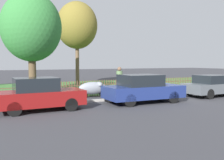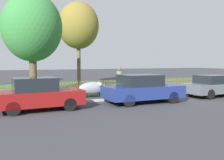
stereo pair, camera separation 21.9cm
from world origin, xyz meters
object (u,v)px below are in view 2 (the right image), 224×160
object	(u,v)px
covered_motorcycle	(93,88)
tree_mid_park	(78,26)
tree_behind_motorcycle	(32,28)
parked_car_navy_estate	(215,86)
parked_car_silver_hatchback	(38,94)
parked_car_black_saloon	(142,89)
pedestrian_near_fence	(120,80)

from	to	relation	value
covered_motorcycle	tree_mid_park	world-z (taller)	tree_mid_park
covered_motorcycle	tree_behind_motorcycle	distance (m)	5.67
parked_car_navy_estate	parked_car_silver_hatchback	bearing A→B (deg)	178.02
parked_car_silver_hatchback	tree_behind_motorcycle	bearing A→B (deg)	83.24
parked_car_silver_hatchback	parked_car_navy_estate	bearing A→B (deg)	-1.28
tree_mid_park	tree_behind_motorcycle	bearing A→B (deg)	-131.06
parked_car_silver_hatchback	parked_car_black_saloon	bearing A→B (deg)	-2.80
pedestrian_near_fence	tree_mid_park	bearing A→B (deg)	68.32
tree_mid_park	parked_car_silver_hatchback	bearing A→B (deg)	-115.93
covered_motorcycle	tree_mid_park	distance (m)	9.98
parked_car_navy_estate	pedestrian_near_fence	world-z (taller)	pedestrian_near_fence
parked_car_silver_hatchback	tree_behind_motorcycle	xyz separation A→B (m)	(0.55, 5.60, 3.64)
parked_car_black_saloon	tree_mid_park	world-z (taller)	tree_mid_park
pedestrian_near_fence	covered_motorcycle	bearing A→B (deg)	141.61
parked_car_silver_hatchback	parked_car_black_saloon	world-z (taller)	parked_car_black_saloon
parked_car_silver_hatchback	tree_behind_motorcycle	size ratio (longest dim) A/B	0.57
parked_car_navy_estate	tree_mid_park	bearing A→B (deg)	113.26
tree_behind_motorcycle	parked_car_black_saloon	bearing A→B (deg)	-50.29
parked_car_black_saloon	parked_car_navy_estate	xyz separation A→B (m)	(5.40, 0.13, -0.07)
parked_car_silver_hatchback	parked_car_navy_estate	size ratio (longest dim) A/B	0.90
parked_car_silver_hatchback	pedestrian_near_fence	bearing A→B (deg)	22.29
parked_car_navy_estate	tree_mid_park	size ratio (longest dim) A/B	0.54
parked_car_navy_estate	covered_motorcycle	xyz separation A→B (m)	(-7.06, 2.79, -0.10)
covered_motorcycle	parked_car_black_saloon	bearing A→B (deg)	-55.49
parked_car_navy_estate	tree_behind_motorcycle	distance (m)	12.21
parked_car_silver_hatchback	parked_car_navy_estate	world-z (taller)	parked_car_silver_hatchback
tree_mid_park	pedestrian_near_fence	xyz separation A→B (m)	(-0.27, -8.99, -4.49)
parked_car_black_saloon	pedestrian_near_fence	distance (m)	2.43
parked_car_navy_estate	covered_motorcycle	bearing A→B (deg)	156.64
parked_car_silver_hatchback	tree_mid_park	xyz separation A→B (m)	(5.46, 11.24, 4.81)
parked_car_black_saloon	covered_motorcycle	bearing A→B (deg)	120.60
parked_car_black_saloon	pedestrian_near_fence	xyz separation A→B (m)	(-0.13, 2.41, 0.30)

